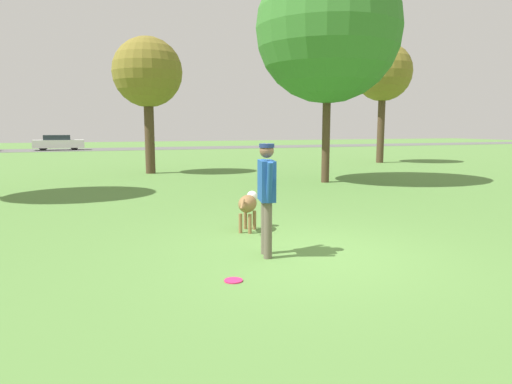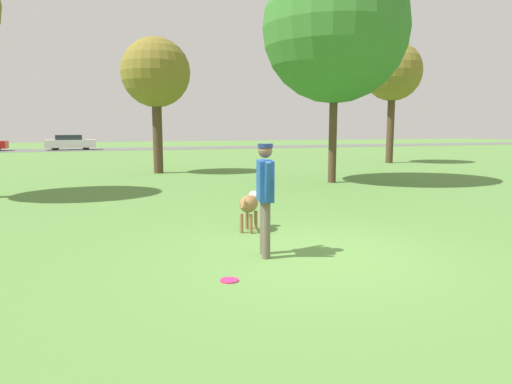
% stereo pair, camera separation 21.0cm
% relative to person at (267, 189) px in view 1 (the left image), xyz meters
% --- Properties ---
extents(ground_plane, '(120.00, 120.00, 0.00)m').
position_rel_person_xyz_m(ground_plane, '(0.63, -0.18, -1.07)').
color(ground_plane, '#56843D').
extents(far_road_strip, '(120.00, 6.00, 0.01)m').
position_rel_person_xyz_m(far_road_strip, '(0.63, 37.75, -1.06)').
color(far_road_strip, '#5B5B59').
rests_on(far_road_strip, ground_plane).
extents(person, '(0.32, 0.75, 1.78)m').
position_rel_person_xyz_m(person, '(0.00, 0.00, 0.00)').
color(person, '#665B4C').
rests_on(person, ground_plane).
extents(dog, '(0.66, 0.88, 0.75)m').
position_rel_person_xyz_m(dog, '(0.32, 1.79, -0.55)').
color(dog, olive).
rests_on(dog, ground_plane).
extents(frisbee, '(0.25, 0.25, 0.02)m').
position_rel_person_xyz_m(frisbee, '(-0.85, -0.96, -1.06)').
color(frisbee, '#E52366').
rests_on(frisbee, ground_plane).
extents(tree_near_right, '(5.16, 5.16, 8.03)m').
position_rel_person_xyz_m(tree_near_right, '(5.64, 8.31, 4.37)').
color(tree_near_right, '#4C3826').
rests_on(tree_near_right, ground_plane).
extents(tree_mid_center, '(2.97, 2.97, 5.85)m').
position_rel_person_xyz_m(tree_mid_center, '(0.02, 13.91, 3.23)').
color(tree_mid_center, '#4C3826').
rests_on(tree_mid_center, ground_plane).
extents(tree_far_right, '(3.23, 3.23, 6.70)m').
position_rel_person_xyz_m(tree_far_right, '(13.18, 15.56, 3.96)').
color(tree_far_right, '#4C3826').
rests_on(tree_far_right, ground_plane).
extents(parked_car_white, '(4.23, 1.75, 1.34)m').
position_rel_person_xyz_m(parked_car_white, '(-4.89, 37.45, -0.40)').
color(parked_car_white, white).
rests_on(parked_car_white, ground_plane).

